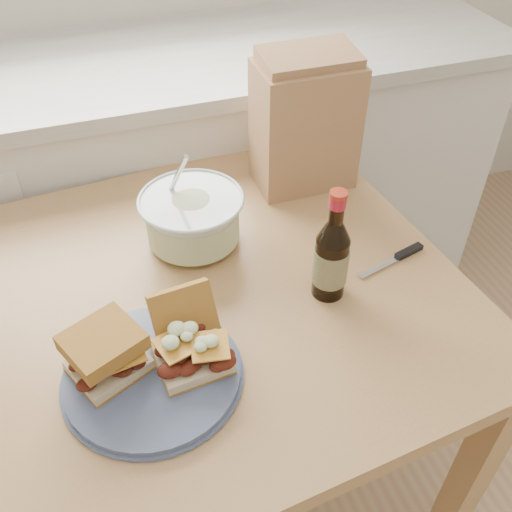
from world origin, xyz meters
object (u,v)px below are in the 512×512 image
object	(u,v)px
dining_table	(225,320)
paper_bag	(305,126)
coleslaw_bowl	(193,220)
plate	(153,375)
beer_bottle	(331,258)

from	to	relation	value
dining_table	paper_bag	size ratio (longest dim) A/B	3.36
coleslaw_bowl	plate	bearing A→B (deg)	-115.38
dining_table	plate	size ratio (longest dim) A/B	3.34
coleslaw_bowl	paper_bag	distance (m)	0.36
beer_bottle	paper_bag	xyz separation A→B (m)	(0.10, 0.38, 0.06)
dining_table	coleslaw_bowl	size ratio (longest dim) A/B	4.51
dining_table	paper_bag	xyz separation A→B (m)	(0.29, 0.29, 0.26)
plate	paper_bag	xyz separation A→B (m)	(0.47, 0.48, 0.14)
dining_table	beer_bottle	bearing A→B (deg)	-30.60
dining_table	beer_bottle	xyz separation A→B (m)	(0.19, -0.09, 0.20)
coleslaw_bowl	paper_bag	bearing A→B (deg)	24.74
coleslaw_bowl	beer_bottle	xyz separation A→B (m)	(0.21, -0.24, 0.03)
paper_bag	dining_table	bearing A→B (deg)	-134.56
coleslaw_bowl	beer_bottle	world-z (taller)	beer_bottle
coleslaw_bowl	dining_table	bearing A→B (deg)	-81.76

